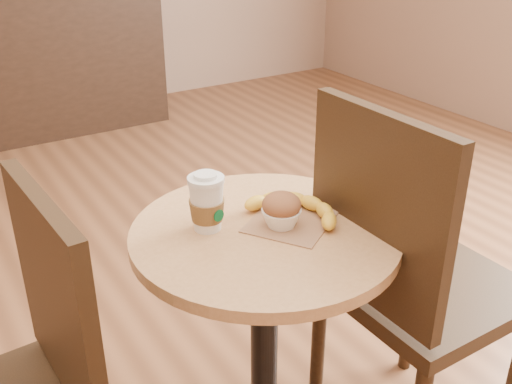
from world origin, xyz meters
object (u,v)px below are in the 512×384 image
(chair_right, at_px, (407,278))
(coffee_cup, at_px, (207,204))
(cafe_table, at_px, (264,313))
(muffin, at_px, (281,210))
(banana, at_px, (295,211))

(chair_right, xyz_separation_m, coffee_cup, (-0.46, 0.21, 0.24))
(cafe_table, relative_size, coffee_cup, 5.31)
(chair_right, xyz_separation_m, muffin, (-0.31, 0.13, 0.22))
(cafe_table, relative_size, muffin, 7.95)
(cafe_table, relative_size, banana, 3.17)
(coffee_cup, relative_size, banana, 0.60)
(chair_right, height_order, muffin, chair_right)
(cafe_table, bearing_deg, muffin, -14.20)
(chair_right, relative_size, banana, 4.39)
(muffin, distance_m, banana, 0.06)
(muffin, xyz_separation_m, banana, (0.05, 0.02, -0.02))
(cafe_table, relative_size, chair_right, 0.72)
(muffin, bearing_deg, cafe_table, 165.80)
(coffee_cup, relative_size, muffin, 1.50)
(cafe_table, height_order, chair_right, chair_right)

